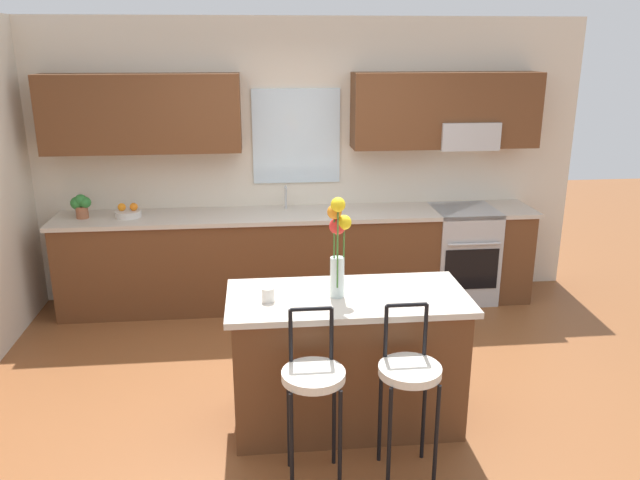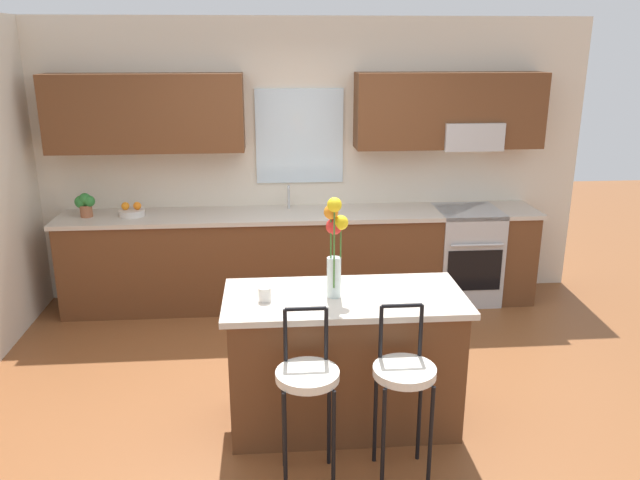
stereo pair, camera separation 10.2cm
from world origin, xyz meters
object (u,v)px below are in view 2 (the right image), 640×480
at_px(mug_ceramic, 265,294).
at_px(oven_range, 465,255).
at_px(bar_stool_middle, 404,379).
at_px(fruit_bowl_oranges, 132,211).
at_px(kitchen_island, 344,359).
at_px(flower_vase, 335,241).
at_px(bar_stool_near, 307,383).
at_px(potted_plant_small, 85,203).

bearing_deg(mug_ceramic, oven_range, 47.17).
relative_size(oven_range, bar_stool_middle, 0.88).
bearing_deg(fruit_bowl_oranges, kitchen_island, -50.09).
height_order(flower_vase, fruit_bowl_oranges, flower_vase).
xyz_separation_m(oven_range, bar_stool_near, (-1.73, -2.64, 0.18)).
bearing_deg(flower_vase, mug_ceramic, -175.11).
xyz_separation_m(kitchen_island, fruit_bowl_oranges, (-1.75, 2.09, 0.50)).
xyz_separation_m(oven_range, fruit_bowl_oranges, (-3.20, 0.02, 0.50)).
distance_m(bar_stool_middle, potted_plant_small, 3.63).
bearing_deg(oven_range, flower_vase, -126.20).
distance_m(mug_ceramic, fruit_bowl_oranges, 2.47).
distance_m(oven_range, kitchen_island, 2.52).
distance_m(bar_stool_near, flower_vase, 0.88).
height_order(kitchen_island, flower_vase, flower_vase).
height_order(bar_stool_near, fruit_bowl_oranges, fruit_bowl_oranges).
xyz_separation_m(flower_vase, potted_plant_small, (-2.09, 2.10, -0.24)).
distance_m(oven_range, bar_stool_middle, 2.89).
relative_size(kitchen_island, flower_vase, 2.35).
distance_m(flower_vase, fruit_bowl_oranges, 2.71).
bearing_deg(oven_range, potted_plant_small, 179.59).
height_order(bar_stool_near, flower_vase, flower_vase).
distance_m(flower_vase, mug_ceramic, 0.55).
height_order(fruit_bowl_oranges, potted_plant_small, potted_plant_small).
relative_size(kitchen_island, mug_ceramic, 17.16).
relative_size(bar_stool_near, fruit_bowl_oranges, 4.34).
bearing_deg(flower_vase, oven_range, 53.80).
relative_size(kitchen_island, bar_stool_near, 1.48).
xyz_separation_m(bar_stool_middle, potted_plant_small, (-2.44, 2.66, 0.41)).
relative_size(flower_vase, potted_plant_small, 2.94).
distance_m(kitchen_island, mug_ceramic, 0.72).
xyz_separation_m(fruit_bowl_oranges, potted_plant_small, (-0.42, 0.00, 0.09)).
height_order(mug_ceramic, fruit_bowl_oranges, fruit_bowl_oranges).
bearing_deg(bar_stool_middle, fruit_bowl_oranges, 127.22).
distance_m(kitchen_island, bar_stool_near, 0.66).
relative_size(mug_ceramic, fruit_bowl_oranges, 0.37).
xyz_separation_m(bar_stool_near, potted_plant_small, (-1.89, 2.66, 0.41)).
relative_size(oven_range, potted_plant_small, 4.11).
distance_m(bar_stool_middle, flower_vase, 0.93).
bearing_deg(kitchen_island, fruit_bowl_oranges, 129.91).
bearing_deg(bar_stool_middle, oven_range, 65.94).
xyz_separation_m(kitchen_island, bar_stool_near, (-0.28, -0.57, 0.17)).
xyz_separation_m(bar_stool_near, bar_stool_middle, (0.55, 0.00, 0.00)).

